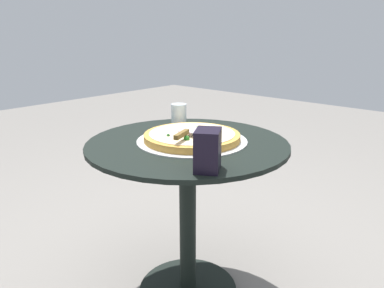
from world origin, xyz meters
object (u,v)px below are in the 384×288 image
object	(u,v)px
pizza_on_tray	(192,137)
pizza_server	(187,132)
patio_table	(188,188)
drinking_cup	(179,114)
napkin_dispenser	(208,150)

from	to	relation	value
pizza_on_tray	pizza_server	size ratio (longest dim) A/B	2.17
patio_table	drinking_cup	world-z (taller)	drinking_cup
patio_table	pizza_server	bearing A→B (deg)	129.75
patio_table	pizza_on_tray	world-z (taller)	pizza_on_tray
pizza_on_tray	napkin_dispenser	bearing A→B (deg)	140.31
pizza_on_tray	drinking_cup	distance (m)	0.31
patio_table	pizza_server	distance (m)	0.28
pizza_server	napkin_dispenser	bearing A→B (deg)	146.91
napkin_dispenser	pizza_server	bearing A→B (deg)	25.26
patio_table	pizza_server	size ratio (longest dim) A/B	3.95
patio_table	napkin_dispenser	xyz separation A→B (m)	(-0.27, 0.20, 0.28)
drinking_cup	napkin_dispenser	distance (m)	0.66
pizza_on_tray	napkin_dispenser	size ratio (longest dim) A/B	3.35
pizza_server	napkin_dispenser	xyz separation A→B (m)	(-0.23, 0.15, 0.01)
patio_table	pizza_on_tray	distance (m)	0.23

